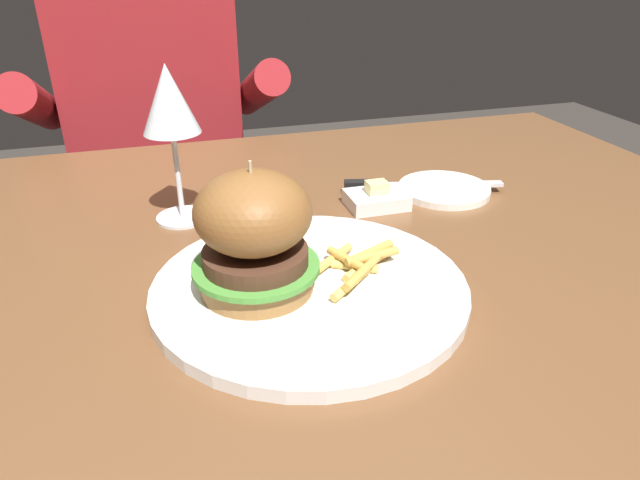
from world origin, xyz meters
TOP-DOWN VIEW (x-y plane):
  - dining_table at (0.00, 0.00)m, footprint 1.37×0.89m
  - main_plate at (0.03, -0.11)m, footprint 0.32×0.32m
  - burger_sandwich at (-0.02, -0.10)m, footprint 0.12×0.12m
  - fries_pile at (0.09, -0.10)m, footprint 0.10×0.10m
  - wine_glass at (-0.08, 0.12)m, footprint 0.07×0.07m
  - bread_plate at (0.29, 0.10)m, footprint 0.13×0.13m
  - table_knife at (0.24, 0.11)m, footprint 0.22×0.07m
  - butter_dish at (0.18, 0.08)m, footprint 0.08×0.06m
  - diner_person at (-0.09, 0.72)m, footprint 0.51×0.36m

SIDE VIEW (x-z plane):
  - diner_person at x=-0.09m, z-range -0.02..1.15m
  - dining_table at x=0.00m, z-range 0.29..1.03m
  - bread_plate at x=0.29m, z-range 0.74..0.75m
  - main_plate at x=0.03m, z-range 0.74..0.75m
  - butter_dish at x=0.18m, z-range 0.73..0.77m
  - table_knife at x=0.24m, z-range 0.75..0.76m
  - fries_pile at x=0.09m, z-range 0.75..0.77m
  - burger_sandwich at x=-0.02m, z-range 0.75..0.88m
  - wine_glass at x=-0.08m, z-range 0.79..0.99m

